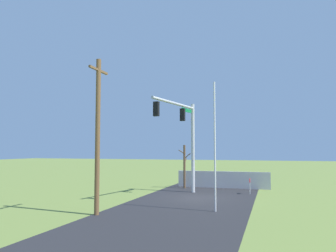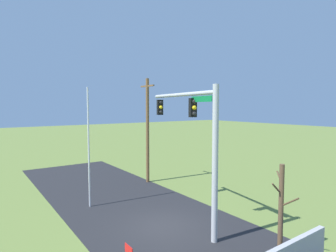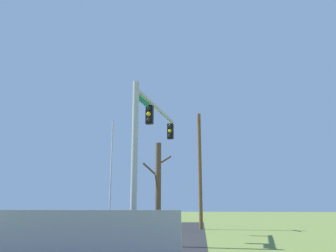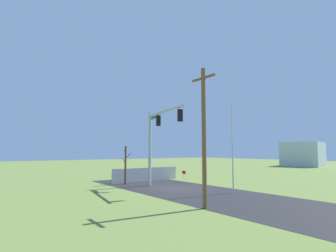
% 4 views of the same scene
% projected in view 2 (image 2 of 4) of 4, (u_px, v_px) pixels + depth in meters
% --- Properties ---
extents(ground_plane, '(160.00, 160.00, 0.00)m').
position_uv_depth(ground_plane, '(163.00, 226.00, 14.49)').
color(ground_plane, olive).
extents(road_surface, '(28.00, 8.00, 0.01)m').
position_uv_depth(road_surface, '(127.00, 204.00, 17.74)').
color(road_surface, '#232326').
rests_on(road_surface, ground_plane).
extents(sidewalk_corner, '(6.00, 6.00, 0.01)m').
position_uv_depth(sidewalk_corner, '(231.00, 251.00, 11.96)').
color(sidewalk_corner, '#B7B5AD').
rests_on(sidewalk_corner, ground_plane).
extents(signal_mast, '(6.66, 1.38, 7.14)m').
position_uv_depth(signal_mast, '(196.00, 131.00, 13.95)').
color(signal_mast, '#B2B5BA').
rests_on(signal_mast, ground_plane).
extents(flagpole, '(0.10, 0.10, 7.30)m').
position_uv_depth(flagpole, '(89.00, 148.00, 16.96)').
color(flagpole, silver).
rests_on(flagpole, ground_plane).
extents(utility_pole, '(1.90, 0.26, 8.37)m').
position_uv_depth(utility_pole, '(148.00, 129.00, 22.57)').
color(utility_pole, brown).
rests_on(utility_pole, ground_plane).
extents(bare_tree, '(1.27, 1.02, 3.83)m').
position_uv_depth(bare_tree, '(281.00, 209.00, 11.44)').
color(bare_tree, brown).
rests_on(bare_tree, ground_plane).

